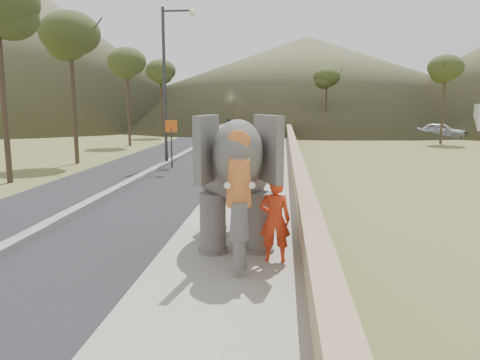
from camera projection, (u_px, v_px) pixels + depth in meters
The scene contains 13 objects.
ground at pixel (236, 242), 11.16m from camera, with size 160.00×160.00×0.00m, color olive.
road at pixel (149, 175), 21.43m from camera, with size 7.00×120.00×0.03m, color black.
median at pixel (149, 173), 21.41m from camera, with size 0.35×120.00×0.22m, color black.
walkway at pixel (258, 175), 20.97m from camera, with size 3.00×120.00×0.15m, color #9E9687.
parapet at pixel (295, 165), 20.75m from camera, with size 0.30×120.00×1.10m, color tan.
lamppost at pixel (170, 71), 23.83m from camera, with size 1.76×0.36×8.00m.
signboard at pixel (171, 135), 23.48m from camera, with size 0.60×0.08×2.40m.
distant_car at pixel (441, 131), 42.48m from camera, with size 1.70×4.23×1.44m, color #ADACB3.
hill_left at pixel (10, 47), 66.76m from camera, with size 60.00×60.00×22.00m, color brown.
hill_far at pixel (307, 79), 78.31m from camera, with size 80.00×80.00×14.00m, color brown.
elephant_and_man at pixel (235, 179), 10.62m from camera, with size 2.51×4.19×2.87m.
motorcyclist at pixel (227, 131), 41.55m from camera, with size 1.39×1.72×1.83m.
trees at pixel (329, 95), 34.21m from camera, with size 47.18×34.74×8.65m.
Camera 1 is at (1.07, -10.71, 3.32)m, focal length 35.00 mm.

